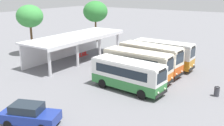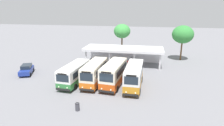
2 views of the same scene
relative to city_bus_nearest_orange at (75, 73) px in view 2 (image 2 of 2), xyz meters
The scene contains 14 objects.
ground_plane 5.92m from the city_bus_nearest_orange, 23.93° to the right, with size 180.00×180.00×0.00m, color slate.
city_bus_nearest_orange is the anchor object (origin of this frame).
city_bus_second_in_row 2.99m from the city_bus_nearest_orange, 10.48° to the left, with size 2.39×7.52×3.24m.
city_bus_middle_cream 5.90m from the city_bus_nearest_orange, ahead, with size 2.94×7.57×3.38m.
city_bus_fourth_amber 8.81m from the city_bus_nearest_orange, ahead, with size 2.31×7.57×3.31m.
parked_car_flank 10.09m from the city_bus_nearest_orange, 166.01° to the left, with size 3.19×4.54×1.62m.
terminal_canopy 13.43m from the city_bus_nearest_orange, 64.74° to the left, with size 15.39×5.43×3.40m.
waiting_chair_end_by_column 12.55m from the city_bus_nearest_orange, 63.66° to the left, with size 0.45×0.45×0.86m.
waiting_chair_second_from_end 12.84m from the city_bus_nearest_orange, 61.40° to the left, with size 0.45×0.45×0.86m.
waiting_chair_middle_seat 13.08m from the city_bus_nearest_orange, 59.03° to the left, with size 0.45×0.45×0.86m.
waiting_chair_fourth_seat 13.43m from the city_bus_nearest_orange, 57.01° to the left, with size 0.45×0.45×0.86m.
roadside_tree_behind_canopy 19.91m from the city_bus_nearest_orange, 77.28° to the left, with size 3.83×3.83×7.33m.
roadside_tree_east_of_canopy 24.76m from the city_bus_nearest_orange, 44.51° to the left, with size 4.43×4.43×7.43m.
litter_bin_apron 8.34m from the city_bus_nearest_orange, 66.86° to the right, with size 0.49×0.49×0.90m.
Camera 2 is at (5.65, -23.79, 11.24)m, focal length 31.48 mm.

